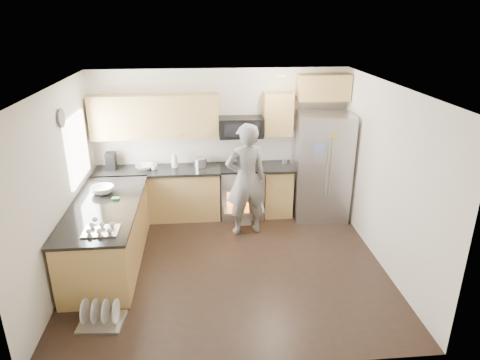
{
  "coord_description": "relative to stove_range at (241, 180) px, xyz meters",
  "views": [
    {
      "loc": [
        -0.32,
        -5.43,
        3.49
      ],
      "look_at": [
        0.22,
        0.5,
        1.14
      ],
      "focal_mm": 32.0,
      "sensor_mm": 36.0,
      "label": 1
    }
  ],
  "objects": [
    {
      "name": "stove_range",
      "position": [
        0.0,
        0.0,
        0.0
      ],
      "size": [
        0.76,
        0.97,
        1.79
      ],
      "color": "#B7B7BC",
      "rests_on": "ground"
    },
    {
      "name": "peninsula",
      "position": [
        -2.1,
        -1.44,
        -0.21
      ],
      "size": [
        0.96,
        2.36,
        1.03
      ],
      "color": "#AA8044",
      "rests_on": "ground"
    },
    {
      "name": "dish_rack",
      "position": [
        -1.95,
        -2.84,
        -0.59
      ],
      "size": [
        0.55,
        0.46,
        0.32
      ],
      "rotation": [
        0.0,
        0.0,
        -0.09
      ],
      "color": "#B7B7BC",
      "rests_on": "ground"
    },
    {
      "name": "ground",
      "position": [
        -0.35,
        -1.69,
        -0.68
      ],
      "size": [
        4.5,
        4.5,
        0.0
      ],
      "primitive_type": "plane",
      "color": "black",
      "rests_on": "ground"
    },
    {
      "name": "refrigerator",
      "position": [
        1.42,
        -0.18,
        0.27
      ],
      "size": [
        1.0,
        0.81,
        1.89
      ],
      "rotation": [
        0.0,
        0.0,
        -0.11
      ],
      "color": "#B7B7BC",
      "rests_on": "ground"
    },
    {
      "name": "room_shell",
      "position": [
        -0.39,
        -1.68,
        1.0
      ],
      "size": [
        4.54,
        4.04,
        2.62
      ],
      "color": "silver",
      "rests_on": "ground"
    },
    {
      "name": "back_cabinet_run",
      "position": [
        -0.93,
        0.05,
        0.29
      ],
      "size": [
        4.45,
        0.64,
        2.5
      ],
      "color": "#AA8044",
      "rests_on": "ground"
    },
    {
      "name": "person",
      "position": [
        0.01,
        -0.69,
        0.27
      ],
      "size": [
        0.77,
        0.59,
        1.89
      ],
      "primitive_type": "imported",
      "rotation": [
        0.0,
        0.0,
        3.36
      ],
      "color": "gray",
      "rests_on": "ground"
    }
  ]
}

